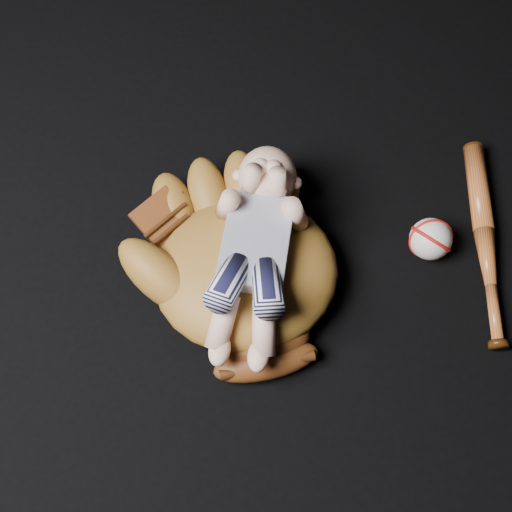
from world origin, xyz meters
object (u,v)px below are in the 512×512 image
at_px(baseball_glove, 246,268).
at_px(baseball, 431,239).
at_px(newborn_baby, 253,256).
at_px(baseball_bat, 485,242).

relative_size(baseball_glove, baseball, 5.90).
bearing_deg(baseball_glove, baseball, -0.32).
relative_size(baseball_glove, newborn_baby, 1.17).
bearing_deg(newborn_baby, baseball, 22.77).
relative_size(baseball_glove, baseball_bat, 1.10).
height_order(baseball_glove, baseball_bat, baseball_glove).
bearing_deg(baseball_glove, baseball_bat, -2.76).
distance_m(baseball_glove, baseball, 0.34).
bearing_deg(baseball_glove, newborn_baby, -40.68).
xyz_separation_m(baseball_glove, baseball, (0.33, 0.08, -0.03)).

